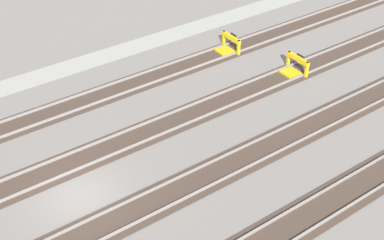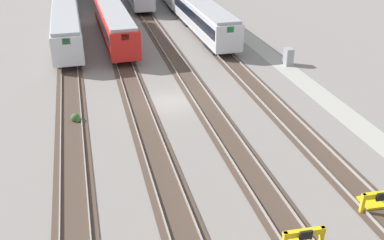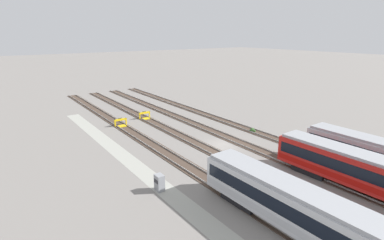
{
  "view_description": "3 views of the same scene",
  "coord_description": "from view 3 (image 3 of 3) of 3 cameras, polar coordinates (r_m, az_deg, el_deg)",
  "views": [
    {
      "loc": [
        6.74,
        18.88,
        18.26
      ],
      "look_at": [
        -6.86,
        0.0,
        1.8
      ],
      "focal_mm": 50.0,
      "sensor_mm": 36.0,
      "label": 1
    },
    {
      "loc": [
        -31.38,
        6.26,
        14.65
      ],
      "look_at": [
        -6.86,
        0.0,
        1.8
      ],
      "focal_mm": 42.0,
      "sensor_mm": 36.0,
      "label": 2
    },
    {
      "loc": [
        27.8,
        -24.66,
        14.23
      ],
      "look_at": [
        -6.86,
        0.0,
        1.8
      ],
      "focal_mm": 28.0,
      "sensor_mm": 36.0,
      "label": 3
    }
  ],
  "objects": [
    {
      "name": "rail_track_far_inner",
      "position": [
        44.86,
        13.08,
        -2.58
      ],
      "size": [
        90.0,
        2.23,
        0.21
      ],
      "color": "#47382D",
      "rests_on": "ground"
    },
    {
      "name": "rail_track_nearest",
      "position": [
        35.59,
        -3.55,
        -7.24
      ],
      "size": [
        90.0,
        2.23,
        0.21
      ],
      "color": "#47382D",
      "rests_on": "ground"
    },
    {
      "name": "bumper_stop_near_inner_track",
      "position": [
        51.97,
        -8.91,
        0.78
      ],
      "size": [
        1.38,
        2.01,
        1.22
      ],
      "color": "gold",
      "rests_on": "ground"
    },
    {
      "name": "bumper_stop_nearest_track",
      "position": [
        48.56,
        -13.34,
        -0.57
      ],
      "size": [
        1.38,
        2.01,
        1.22
      ],
      "color": "gold",
      "rests_on": "ground"
    },
    {
      "name": "ground_plane",
      "position": [
        39.79,
        5.75,
        -4.75
      ],
      "size": [
        400.0,
        400.0,
        0.0
      ],
      "primitive_type": "plane",
      "color": "gray"
    },
    {
      "name": "rail_track_middle",
      "position": [
        41.39,
        8.4,
        -3.94
      ],
      "size": [
        90.0,
        2.24,
        0.21
      ],
      "color": "#47382D",
      "rests_on": "ground"
    },
    {
      "name": "subway_car_front_row_leftmost",
      "position": [
        23.57,
        20.19,
        -15.97
      ],
      "size": [
        18.03,
        3.03,
        3.7
      ],
      "color": "silver",
      "rests_on": "ground"
    },
    {
      "name": "rail_track_near_inner",
      "position": [
        38.26,
        2.89,
        -5.49
      ],
      "size": [
        90.0,
        2.24,
        0.21
      ],
      "color": "#47382D",
      "rests_on": "ground"
    },
    {
      "name": "service_walkway",
      "position": [
        33.66,
        -10.19,
        -8.99
      ],
      "size": [
        54.0,
        2.0,
        0.01
      ],
      "primitive_type": "cube",
      "color": "#9E9E93",
      "rests_on": "ground"
    },
    {
      "name": "weed_clump",
      "position": [
        45.54,
        11.43,
        -1.93
      ],
      "size": [
        0.92,
        0.7,
        0.64
      ],
      "color": "#38602D",
      "rests_on": "ground"
    },
    {
      "name": "subway_car_front_row_rightmost",
      "position": [
        31.66,
        30.81,
        -8.81
      ],
      "size": [
        18.06,
        3.25,
        3.7
      ],
      "color": "red",
      "rests_on": "ground"
    },
    {
      "name": "electrical_cabinet",
      "position": [
        28.63,
        -6.23,
        -11.78
      ],
      "size": [
        0.9,
        0.73,
        1.6
      ],
      "color": "gray",
      "rests_on": "ground"
    }
  ]
}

